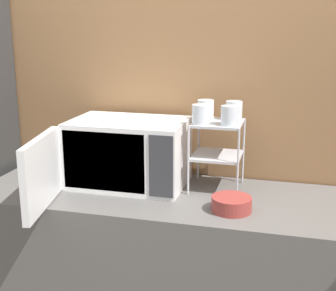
% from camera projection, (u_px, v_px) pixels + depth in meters
% --- Properties ---
extents(wall_back, '(8.00, 0.06, 2.60)m').
position_uv_depth(wall_back, '(201.00, 97.00, 2.39)').
color(wall_back, olive).
rests_on(wall_back, ground_plane).
extents(counter, '(1.97, 0.63, 0.89)m').
position_uv_depth(counter, '(184.00, 281.00, 2.28)').
color(counter, '#595654').
rests_on(counter, ground_plane).
extents(microwave, '(0.58, 0.80, 0.32)m').
position_uv_depth(microwave, '(125.00, 154.00, 2.26)').
color(microwave, silver).
rests_on(microwave, counter).
extents(dish_rack, '(0.24, 0.24, 0.33)m').
position_uv_depth(dish_rack, '(217.00, 141.00, 2.20)').
color(dish_rack, '#B2B2B7').
rests_on(dish_rack, counter).
extents(glass_front_left, '(0.08, 0.08, 0.09)m').
position_uv_depth(glass_front_left, '(201.00, 114.00, 2.12)').
color(glass_front_left, silver).
rests_on(glass_front_left, dish_rack).
extents(glass_back_right, '(0.08, 0.08, 0.09)m').
position_uv_depth(glass_back_right, '(234.00, 111.00, 2.21)').
color(glass_back_right, silver).
rests_on(glass_back_right, dish_rack).
extents(glass_front_right, '(0.08, 0.08, 0.09)m').
position_uv_depth(glass_front_right, '(230.00, 116.00, 2.09)').
color(glass_front_right, silver).
rests_on(glass_front_right, dish_rack).
extents(glass_back_left, '(0.08, 0.08, 0.09)m').
position_uv_depth(glass_back_left, '(206.00, 109.00, 2.25)').
color(glass_back_left, silver).
rests_on(glass_back_left, dish_rack).
extents(bowl, '(0.17, 0.17, 0.06)m').
position_uv_depth(bowl, '(231.00, 204.00, 1.98)').
color(bowl, maroon).
rests_on(bowl, counter).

